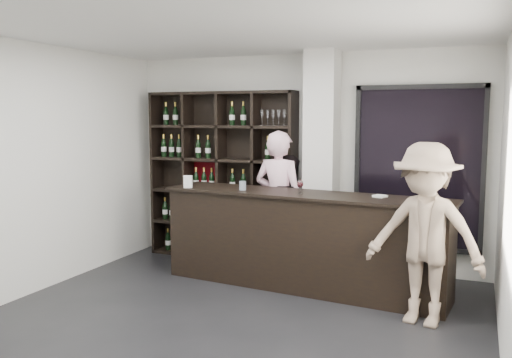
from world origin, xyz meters
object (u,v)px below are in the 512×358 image
at_px(wine_shelf, 222,176).
at_px(taster_black, 285,213).
at_px(customer, 425,234).
at_px(taster_pink, 279,202).
at_px(tasting_counter, 302,241).

xyz_separation_m(wine_shelf, taster_black, (1.05, -0.24, -0.42)).
bearing_deg(customer, taster_black, 157.97).
bearing_deg(taster_pink, customer, 155.91).
bearing_deg(wine_shelf, taster_black, -12.99).
bearing_deg(tasting_counter, taster_black, 130.27).
xyz_separation_m(tasting_counter, taster_black, (-0.45, 0.65, 0.20)).
height_order(wine_shelf, tasting_counter, wine_shelf).
bearing_deg(customer, taster_pink, 160.78).
bearing_deg(taster_black, customer, 127.25).
xyz_separation_m(taster_black, customer, (1.90, -1.27, 0.13)).
bearing_deg(customer, tasting_counter, 168.56).
bearing_deg(customer, wine_shelf, 164.60).
bearing_deg(taster_black, wine_shelf, -31.92).
xyz_separation_m(tasting_counter, taster_pink, (-0.50, 0.55, 0.36)).
distance_m(taster_black, customer, 2.29).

